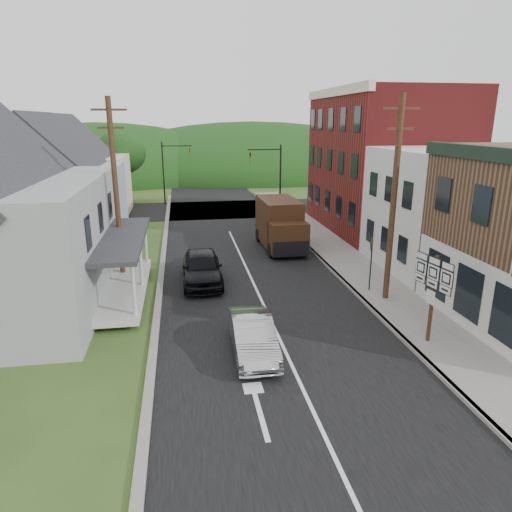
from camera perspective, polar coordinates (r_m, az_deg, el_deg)
name	(u,v)px	position (r m, az deg, el deg)	size (l,w,h in m)	color
ground	(282,345)	(17.07, 3.30, -11.11)	(120.00, 120.00, 0.00)	#2D4719
road	(244,264)	(26.19, -1.45, -1.03)	(9.00, 90.00, 0.02)	black
cross_road	(219,209)	(42.61, -4.64, 5.82)	(60.00, 9.00, 0.02)	black
sidewalk_right	(355,268)	(25.78, 12.28, -1.53)	(2.80, 55.00, 0.15)	slate
curb_right	(332,270)	(25.33, 9.44, -1.70)	(0.20, 55.00, 0.15)	slate
curb_left	(161,279)	(24.08, -11.82, -2.84)	(0.30, 55.00, 0.12)	slate
storefront_white	(457,210)	(27.06, 23.84, 5.23)	(8.00, 7.00, 6.50)	silver
storefront_red	(384,162)	(35.09, 15.75, 11.21)	(8.00, 12.00, 10.00)	maroon
house_blue	(64,187)	(32.89, -22.86, 7.91)	(7.14, 8.16, 7.28)	#8BA0BE
house_cream	(83,173)	(41.74, -20.81, 9.71)	(7.14, 8.16, 7.28)	beige
utility_pole_right	(394,200)	(20.59, 16.83, 6.75)	(1.60, 0.26, 9.00)	#472D19
utility_pole_left	(116,191)	(23.17, -17.10, 7.76)	(1.60, 0.26, 9.00)	#472D19
traffic_signal_right	(272,172)	(39.22, 2.05, 10.48)	(2.87, 0.20, 6.00)	black
traffic_signal_left	(170,166)	(45.43, -10.66, 11.05)	(2.87, 0.20, 6.00)	black
tree_left_d	(121,153)	(47.16, -16.55, 12.23)	(4.80, 4.80, 6.94)	#382616
forested_ridge	(203,175)	(70.26, -6.63, 10.01)	(90.00, 30.00, 16.00)	#153810
silver_sedan	(253,336)	(16.22, -0.41, -9.98)	(1.41, 4.06, 1.34)	#A5A5A9
dark_sedan	(202,268)	(23.08, -6.77, -1.46)	(1.94, 4.82, 1.64)	black
delivery_van	(280,224)	(29.07, 3.06, 3.96)	(2.42, 5.63, 3.12)	#331C0E
route_sign_cluster	(433,287)	(17.38, 21.21, -3.61)	(0.39, 1.84, 3.25)	#472D19
warning_sign	(371,256)	(22.00, 14.18, 0.00)	(0.22, 0.70, 2.64)	black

